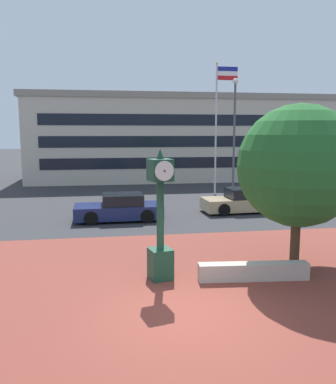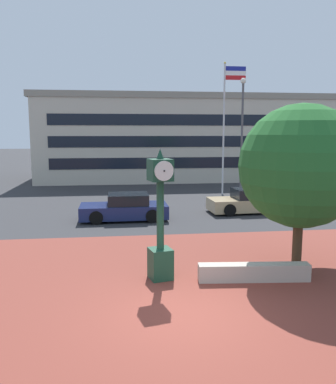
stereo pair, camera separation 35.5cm
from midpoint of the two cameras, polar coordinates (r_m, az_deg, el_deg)
name	(u,v)px [view 1 (the left image)]	position (r m, az deg, el deg)	size (l,w,h in m)	color
ground_plane	(186,312)	(9.89, 1.53, -16.84)	(200.00, 200.00, 0.00)	#2D2D30
plaza_brick_paving	(174,286)	(11.37, -0.01, -13.33)	(44.00, 11.28, 0.01)	brown
planter_wall	(253,271)	(11.98, 11.26, -11.07)	(3.20, 0.40, 0.50)	#ADA393
street_clock	(160,223)	(11.44, -2.00, -4.39)	(0.74, 0.78, 3.79)	#19422D
plaza_tree	(303,168)	(12.96, 17.97, 3.28)	(4.03, 3.75, 5.10)	#42301E
car_street_near	(120,208)	(19.57, -7.46, -2.34)	(4.24, 2.01, 1.28)	navy
car_street_mid	(242,201)	(21.73, 10.11, -1.33)	(4.21, 2.02, 1.28)	tan
flagpole_primary	(218,119)	(27.34, 6.78, 10.28)	(1.50, 0.14, 8.81)	silver
civic_building	(179,137)	(38.32, 1.33, 7.80)	(27.48, 10.69, 7.49)	beige
street_lamp_post	(234,127)	(26.51, 9.08, 9.20)	(0.36, 0.36, 7.65)	#4C4C51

